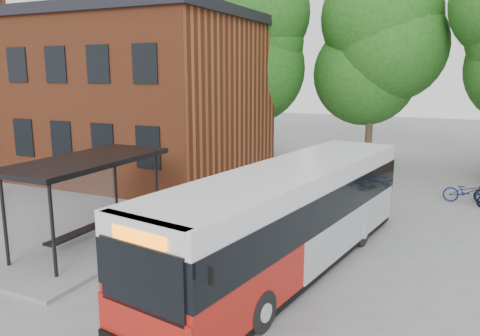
% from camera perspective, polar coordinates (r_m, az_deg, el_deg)
% --- Properties ---
extents(ground, '(100.00, 100.00, 0.00)m').
position_cam_1_polar(ground, '(14.23, -0.89, -10.94)').
color(ground, slate).
extents(station_building, '(18.40, 10.40, 8.50)m').
position_cam_1_polar(station_building, '(28.04, -17.32, 8.59)').
color(station_building, brown).
rests_on(station_building, ground).
extents(bus_shelter, '(3.60, 7.00, 2.90)m').
position_cam_1_polar(bus_shelter, '(15.42, -17.88, -4.04)').
color(bus_shelter, black).
rests_on(bus_shelter, ground).
extents(tree_0, '(7.92, 7.92, 11.00)m').
position_cam_1_polar(tree_0, '(30.21, 2.01, 11.64)').
color(tree_0, '#1B5015').
rests_on(tree_0, ground).
extents(tree_1, '(7.92, 7.92, 10.40)m').
position_cam_1_polar(tree_1, '(29.23, 15.78, 10.64)').
color(tree_1, '#1B5015').
rests_on(tree_1, ground).
extents(city_bus, '(4.26, 11.71, 2.91)m').
position_cam_1_polar(city_bus, '(13.14, 6.13, -6.18)').
color(city_bus, '#A91A12').
rests_on(city_bus, ground).
extents(bicycle_0, '(1.92, 0.71, 1.00)m').
position_cam_1_polar(bicycle_0, '(22.03, 25.96, -2.62)').
color(bicycle_0, navy).
rests_on(bicycle_0, ground).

